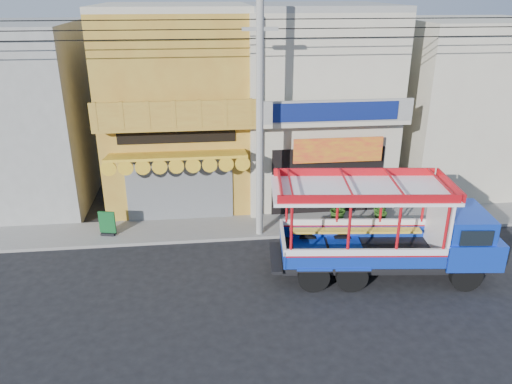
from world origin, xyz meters
TOP-DOWN VIEW (x-y plane):
  - ground at (0.00, 0.00)m, footprint 90.00×90.00m
  - sidewalk at (0.00, 4.00)m, footprint 30.00×2.00m
  - shophouse_left at (-4.00, 7.96)m, footprint 6.00×7.50m
  - shophouse_right at (2.00, 7.96)m, footprint 6.00×6.75m
  - party_pilaster at (-1.00, 4.85)m, footprint 0.35×0.30m
  - filler_building_left at (-11.00, 8.00)m, footprint 6.00×6.00m
  - filler_building_right at (9.00, 8.00)m, footprint 6.00×6.00m
  - utility_pole at (-0.85, 3.30)m, footprint 28.00×0.26m
  - songthaew_truck at (3.20, 0.06)m, footprint 7.36×3.04m
  - green_sign at (-6.74, 3.82)m, footprint 0.63×0.39m
  - potted_plant_a at (2.26, 4.11)m, footprint 1.17×1.22m
  - potted_plant_b at (3.85, 3.66)m, footprint 0.78×0.79m
  - potted_plant_c at (4.08, 4.26)m, footprint 0.72×0.72m

SIDE VIEW (x-z plane):
  - ground at x=0.00m, z-range 0.00..0.00m
  - sidewalk at x=0.00m, z-range 0.00..0.12m
  - green_sign at x=-6.74m, z-range 0.04..1.00m
  - potted_plant_c at x=4.08m, z-range 0.12..1.05m
  - potted_plant_a at x=2.26m, z-range 0.12..1.17m
  - potted_plant_b at x=3.85m, z-range 0.12..1.23m
  - songthaew_truck at x=3.20m, z-range -0.06..3.28m
  - filler_building_left at x=-11.00m, z-range 0.00..7.60m
  - filler_building_right at x=9.00m, z-range 0.00..7.60m
  - party_pilaster at x=-1.00m, z-range 0.00..8.00m
  - shophouse_right at x=2.00m, z-range -0.01..8.23m
  - shophouse_left at x=-4.00m, z-range -0.01..8.23m
  - utility_pole at x=-0.85m, z-range 0.53..9.53m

